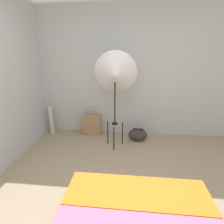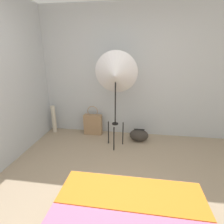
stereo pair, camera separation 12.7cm
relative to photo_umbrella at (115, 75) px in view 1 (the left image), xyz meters
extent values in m
plane|color=gray|center=(0.11, -1.53, -1.35)|extent=(14.00, 14.00, 0.00)
cube|color=#B7BCC1|center=(0.11, 0.64, -0.05)|extent=(8.00, 0.05, 2.60)
cube|color=#B7BCC1|center=(-1.62, -0.53, -0.05)|extent=(0.05, 8.00, 2.60)
cube|color=orange|center=(0.36, -1.55, -0.99)|extent=(1.43, 0.46, 0.04)
cylinder|color=black|center=(0.00, -0.16, -1.12)|extent=(0.02, 0.02, 0.46)
cylinder|color=black|center=(-0.14, 0.08, -1.12)|extent=(0.02, 0.02, 0.46)
cylinder|color=black|center=(0.14, 0.08, -1.12)|extent=(0.02, 0.02, 0.46)
cylinder|color=black|center=(0.00, 0.00, -0.89)|extent=(0.11, 0.11, 0.02)
cylinder|color=black|center=(0.00, 0.00, -0.44)|extent=(0.02, 0.02, 0.90)
cone|color=silver|center=(0.00, 0.00, 0.01)|extent=(0.75, 0.35, 0.78)
cube|color=#9E7A56|center=(-0.55, 0.46, -1.13)|extent=(0.39, 0.14, 0.44)
torus|color=#9E7A56|center=(-0.55, 0.46, -0.83)|extent=(0.23, 0.01, 0.23)
ellipsoid|color=#332D28|center=(0.45, 0.27, -1.23)|extent=(0.38, 0.25, 0.25)
cube|color=black|center=(0.45, 0.27, -1.10)|extent=(0.21, 0.04, 0.01)
cylinder|color=beige|center=(-1.43, 0.43, -1.05)|extent=(0.09, 0.09, 0.61)
camera|label=1|loc=(0.25, -2.98, 0.35)|focal=28.00mm
camera|label=2|loc=(0.38, -2.97, 0.35)|focal=28.00mm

